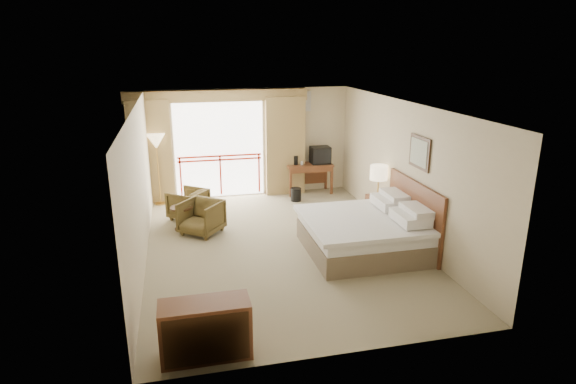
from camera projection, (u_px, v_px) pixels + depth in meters
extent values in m
plane|color=gray|center=(280.00, 246.00, 9.31)|extent=(7.00, 7.00, 0.00)
plane|color=white|center=(280.00, 105.00, 8.52)|extent=(7.00, 7.00, 0.00)
plane|color=beige|center=(251.00, 142.00, 12.17)|extent=(5.00, 0.00, 5.00)
plane|color=beige|center=(343.00, 256.00, 5.66)|extent=(5.00, 0.00, 5.00)
plane|color=beige|center=(140.00, 187.00, 8.37)|extent=(0.00, 7.00, 7.00)
plane|color=beige|center=(404.00, 171.00, 9.46)|extent=(0.00, 7.00, 7.00)
plane|color=white|center=(219.00, 150.00, 12.02)|extent=(2.40, 0.00, 2.40)
cube|color=red|center=(220.00, 160.00, 12.08)|extent=(2.09, 0.03, 0.04)
cube|color=red|center=(220.00, 156.00, 12.05)|extent=(2.09, 0.03, 0.04)
cube|color=red|center=(181.00, 178.00, 11.98)|extent=(0.04, 0.03, 1.00)
cube|color=red|center=(221.00, 175.00, 12.20)|extent=(0.04, 0.03, 1.00)
cube|color=red|center=(259.00, 173.00, 12.41)|extent=(0.04, 0.03, 1.00)
cube|color=olive|center=(151.00, 152.00, 11.53)|extent=(1.00, 0.26, 2.50)
cube|color=olive|center=(285.00, 146.00, 12.25)|extent=(1.00, 0.26, 2.50)
cube|color=olive|center=(218.00, 96.00, 11.53)|extent=(4.40, 0.22, 0.28)
cube|color=silver|center=(301.00, 101.00, 12.13)|extent=(0.50, 0.04, 0.50)
cube|color=brown|center=(363.00, 241.00, 9.01)|extent=(2.05, 2.00, 0.40)
cube|color=white|center=(363.00, 226.00, 8.92)|extent=(2.01, 1.96, 0.22)
cube|color=white|center=(361.00, 220.00, 8.87)|extent=(2.09, 2.06, 0.08)
cube|color=white|center=(410.00, 217.00, 8.57)|extent=(0.50, 0.75, 0.18)
cube|color=white|center=(389.00, 202.00, 9.41)|extent=(0.50, 0.75, 0.18)
cube|color=white|center=(418.00, 210.00, 8.56)|extent=(0.40, 0.70, 0.14)
cube|color=white|center=(396.00, 196.00, 9.40)|extent=(0.40, 0.70, 0.14)
cube|color=#572B18|center=(414.00, 215.00, 9.10)|extent=(0.06, 2.10, 1.30)
cube|color=black|center=(420.00, 152.00, 8.74)|extent=(0.03, 0.72, 0.60)
cube|color=silver|center=(419.00, 153.00, 8.74)|extent=(0.01, 0.60, 0.48)
cube|color=#572B18|center=(378.00, 210.00, 10.37)|extent=(0.46, 0.54, 0.61)
cylinder|color=tan|center=(378.00, 194.00, 10.32)|extent=(0.15, 0.15, 0.04)
cylinder|color=tan|center=(378.00, 185.00, 10.26)|extent=(0.03, 0.03, 0.39)
cylinder|color=#FFE5B2|center=(379.00, 173.00, 10.17)|extent=(0.37, 0.37, 0.31)
cube|color=black|center=(379.00, 197.00, 10.12)|extent=(0.23, 0.20, 0.09)
cube|color=#572B18|center=(309.00, 165.00, 12.41)|extent=(1.19, 0.57, 0.05)
cube|color=#572B18|center=(291.00, 183.00, 12.17)|extent=(0.06, 0.06, 0.73)
cube|color=#572B18|center=(332.00, 180.00, 12.41)|extent=(0.06, 0.06, 0.73)
cube|color=#572B18|center=(286.00, 178.00, 12.63)|extent=(0.06, 0.06, 0.73)
cube|color=#572B18|center=(326.00, 176.00, 12.87)|extent=(0.06, 0.06, 0.73)
cube|color=#572B18|center=(306.00, 174.00, 12.73)|extent=(1.09, 0.03, 0.54)
cube|color=#572B18|center=(312.00, 170.00, 12.19)|extent=(1.09, 0.03, 0.12)
cube|color=black|center=(320.00, 155.00, 12.40)|extent=(0.49, 0.38, 0.44)
cube|color=black|center=(322.00, 157.00, 12.23)|extent=(0.44, 0.02, 0.36)
cylinder|color=black|center=(296.00, 160.00, 12.29)|extent=(0.13, 0.13, 0.24)
cylinder|color=white|center=(302.00, 163.00, 12.30)|extent=(0.08, 0.08, 0.10)
cylinder|color=black|center=(296.00, 194.00, 11.93)|extent=(0.28, 0.28, 0.32)
imported|color=#453719|center=(189.00, 218.00, 10.78)|extent=(1.02, 1.02, 0.67)
imported|color=#453719|center=(202.00, 233.00, 9.93)|extent=(1.06, 1.06, 0.70)
cylinder|color=black|center=(181.00, 208.00, 9.98)|extent=(0.46, 0.46, 0.04)
cylinder|color=black|center=(182.00, 218.00, 10.05)|extent=(0.06, 0.06, 0.46)
cylinder|color=black|center=(183.00, 229.00, 10.12)|extent=(0.33, 0.33, 0.03)
imported|color=white|center=(181.00, 207.00, 9.97)|extent=(0.25, 0.28, 0.02)
cylinder|color=tan|center=(161.00, 203.00, 11.75)|extent=(0.28, 0.28, 0.03)
cylinder|color=tan|center=(159.00, 174.00, 11.53)|extent=(0.03, 0.03, 1.50)
cone|color=#FFE5B2|center=(156.00, 141.00, 11.29)|extent=(0.44, 0.44, 0.35)
cube|color=#572B18|center=(206.00, 329.00, 5.93)|extent=(1.11, 0.46, 0.74)
cube|color=black|center=(207.00, 340.00, 5.72)|extent=(1.02, 0.02, 0.65)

